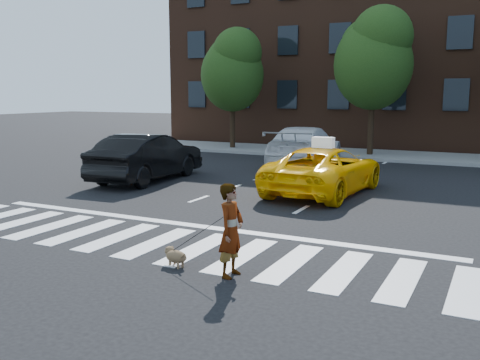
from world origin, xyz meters
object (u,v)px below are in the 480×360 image
object	(u,v)px
woman	(231,230)
dog	(175,256)
taxi	(325,170)
black_sedan	(147,157)
tree_left	(233,67)
tree_mid	(374,55)
white_suv	(305,146)

from	to	relation	value
woman	dog	bearing A→B (deg)	90.48
taxi	woman	xyz separation A→B (m)	(0.94, -8.10, 0.08)
black_sedan	dog	world-z (taller)	black_sedan
dog	black_sedan	bearing A→B (deg)	150.31
woman	taxi	bearing A→B (deg)	7.90
tree_left	taxi	world-z (taller)	tree_left
tree_mid	dog	xyz separation A→B (m)	(0.65, -18.08, -4.66)
woman	dog	xyz separation A→B (m)	(-1.16, 0.02, -0.61)
white_suv	woman	bearing A→B (deg)	99.04
black_sedan	woman	size ratio (longest dim) A/B	3.16
dog	tree_left	bearing A→B (deg)	135.53
taxi	white_suv	xyz separation A→B (m)	(-2.80, 5.98, 0.11)
taxi	black_sedan	size ratio (longest dim) A/B	1.03
white_suv	black_sedan	bearing A→B (deg)	54.96
tree_left	white_suv	world-z (taller)	tree_left
black_sedan	woman	bearing A→B (deg)	130.56
taxi	woman	bearing A→B (deg)	100.64
white_suv	dog	distance (m)	14.31
tree_left	tree_mid	world-z (taller)	tree_mid
black_sedan	white_suv	world-z (taller)	same
tree_left	woman	distance (m)	20.67
black_sedan	dog	bearing A→B (deg)	125.74
taxi	white_suv	world-z (taller)	white_suv
white_suv	woman	distance (m)	14.57
taxi	white_suv	size ratio (longest dim) A/B	0.90
black_sedan	tree_left	bearing A→B (deg)	-82.65
white_suv	woman	world-z (taller)	white_suv
black_sedan	dog	xyz separation A→B (m)	(6.18, -7.62, -0.64)
tree_mid	dog	world-z (taller)	tree_mid
tree_left	woman	bearing A→B (deg)	-62.79
white_suv	woman	xyz separation A→B (m)	(3.74, -14.08, -0.03)
tree_left	dog	world-z (taller)	tree_left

